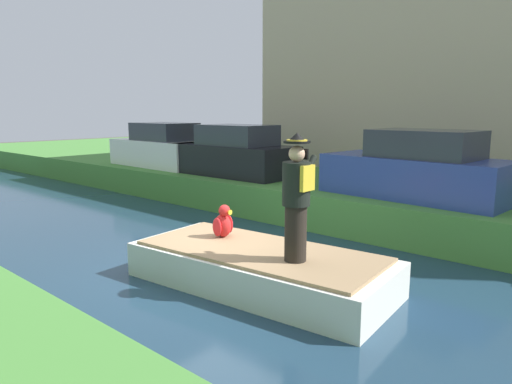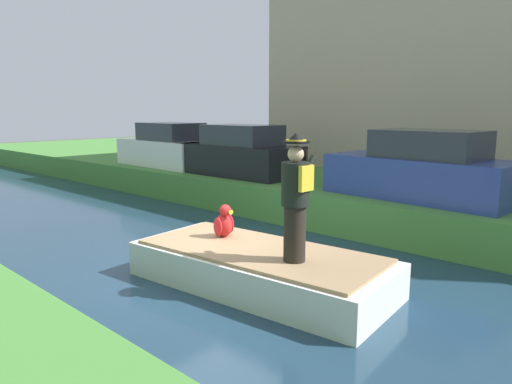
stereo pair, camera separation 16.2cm
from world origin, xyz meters
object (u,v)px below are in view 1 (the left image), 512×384
at_px(boat, 259,268).
at_px(parked_car_blue, 417,169).
at_px(person_pirate, 297,198).
at_px(parrot_plush, 223,223).
at_px(parked_car_dark, 233,154).
at_px(parked_car_white, 162,148).

height_order(boat, parked_car_blue, parked_car_blue).
distance_m(person_pirate, parked_car_blue, 4.77).
xyz_separation_m(parrot_plush, parked_car_blue, (4.55, -1.49, 0.63)).
bearing_deg(parrot_plush, parked_car_blue, -18.07).
xyz_separation_m(parked_car_blue, parked_car_dark, (0.00, 5.65, 0.00)).
relative_size(parked_car_blue, parked_car_white, 1.02).
bearing_deg(parrot_plush, parked_car_dark, 42.42).
relative_size(person_pirate, parked_car_blue, 0.45).
bearing_deg(parked_car_blue, boat, 173.34).
xyz_separation_m(person_pirate, parked_car_blue, (4.76, 0.22, -0.06)).
distance_m(person_pirate, parked_car_white, 10.48).
bearing_deg(person_pirate, parked_car_dark, 56.15).
distance_m(parked_car_dark, parked_car_white, 3.47).
bearing_deg(parked_car_blue, parrot_plush, 161.93).
bearing_deg(parrot_plush, person_pirate, -96.98).
relative_size(parked_car_dark, parked_car_white, 0.99).
bearing_deg(boat, parrot_plush, 82.16).
relative_size(person_pirate, parked_car_dark, 0.46).
bearing_deg(boat, parked_car_white, 61.34).
xyz_separation_m(parrot_plush, parked_car_white, (4.55, 7.63, 0.63)).
relative_size(parrot_plush, parked_car_white, 0.14).
bearing_deg(parked_car_white, boat, -118.66).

